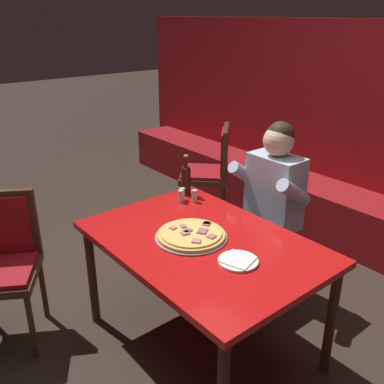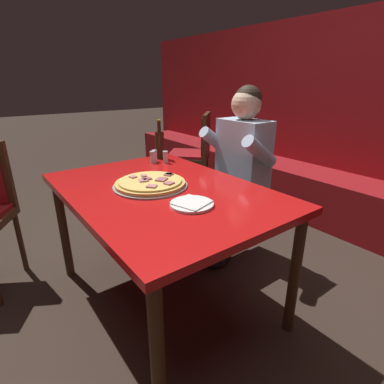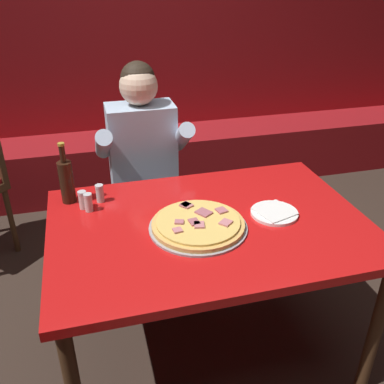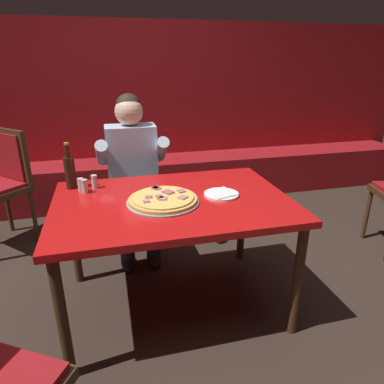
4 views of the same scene
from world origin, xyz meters
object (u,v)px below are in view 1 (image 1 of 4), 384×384
Objects in this scene: shaker_oregano at (182,195)px; shaker_red_pepper_flakes at (194,197)px; beer_bottle at (186,180)px; shaker_parmesan at (181,197)px; dining_chair_far_right at (1,257)px; plate_white_paper at (238,261)px; main_dining_table at (203,251)px; pizza at (191,235)px; dining_chair_side_aisle at (212,168)px; diner_seated_blue_shirt at (266,204)px.

shaker_red_pepper_flakes is (0.08, 0.04, 0.00)m from shaker_oregano.
beer_bottle reaches higher than shaker_parmesan.
dining_chair_far_right reaches higher than shaker_parmesan.
beer_bottle is (-0.88, 0.36, 0.10)m from plate_white_paper.
pizza is (-0.06, -0.04, 0.09)m from main_dining_table.
dining_chair_side_aisle is (-0.78, 0.87, -0.20)m from shaker_red_pepper_flakes.
shaker_oregano is 1.00× the size of shaker_red_pepper_flakes.
dining_chair_side_aisle reaches higher than shaker_red_pepper_flakes.
shaker_red_pepper_flakes is at bearing -123.42° from diner_seated_blue_shirt.
dining_chair_far_right is (-1.17, -0.87, -0.19)m from plate_white_paper.
diner_seated_blue_shirt reaches higher than main_dining_table.
pizza is 1.98× the size of plate_white_paper.
plate_white_paper is 0.86m from shaker_oregano.
beer_bottle is (-0.52, 0.38, 0.09)m from pizza.
pizza is at bearing -41.58° from shaker_red_pepper_flakes.
shaker_parmesan reaches higher than plate_white_paper.
main_dining_table is at bearing -43.64° from dining_chair_side_aisle.
dining_chair_far_right reaches higher than plate_white_paper.
main_dining_table is 0.56m from shaker_parmesan.
beer_bottle is at bearing 164.31° from shaker_red_pepper_flakes.
plate_white_paper is at bearing -18.47° from shaker_oregano.
dining_chair_side_aisle reaches higher than shaker_parmesan.
diner_seated_blue_shirt reaches higher than pizza.
shaker_red_pepper_flakes is (-0.44, 0.30, 0.11)m from main_dining_table.
main_dining_table is 1.07× the size of diner_seated_blue_shirt.
shaker_red_pepper_flakes reaches higher than main_dining_table.
plate_white_paper is 0.87m from diner_seated_blue_shirt.
beer_bottle reaches higher than shaker_oregano.
dining_chair_side_aisle reaches higher than pizza.
plate_white_paper is 0.16× the size of diner_seated_blue_shirt.
diner_seated_blue_shirt is at bearing 56.58° from shaker_red_pepper_flakes.
dining_chair_side_aisle is (-0.35, 2.05, 0.03)m from dining_chair_far_right.
plate_white_paper is 0.72× the size of beer_bottle.
beer_bottle is 1.29m from dining_chair_far_right.
shaker_parmesan is (-0.50, 0.23, 0.11)m from main_dining_table.
dining_chair_side_aisle is (-0.73, 0.94, -0.20)m from shaker_parmesan.
beer_bottle is at bearing 126.84° from shaker_parmesan.
plate_white_paper is 0.80m from shaker_red_pepper_flakes.
diner_seated_blue_shirt reaches higher than shaker_red_pepper_flakes.
main_dining_table is at bearing -77.25° from diner_seated_blue_shirt.
plate_white_paper is at bearing -57.99° from diner_seated_blue_shirt.
shaker_parmesan reaches higher than main_dining_table.
shaker_red_pepper_flakes is at bearing 138.42° from pizza.
shaker_red_pepper_flakes is (0.14, -0.04, -0.07)m from beer_bottle.
beer_bottle is 0.16m from shaker_parmesan.
diner_seated_blue_shirt is (-0.10, 0.76, -0.06)m from pizza.
beer_bottle is at bearing -137.67° from diner_seated_blue_shirt.
plate_white_paper is (0.30, -0.01, 0.08)m from main_dining_table.
beer_bottle is (-0.58, 0.34, 0.18)m from main_dining_table.
plate_white_paper is 1.94m from dining_chair_side_aisle.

